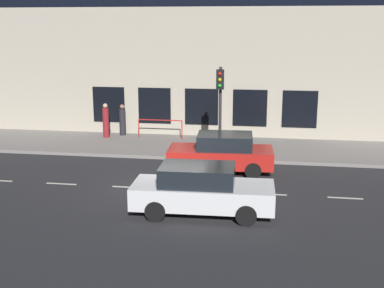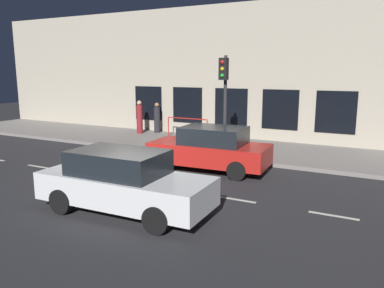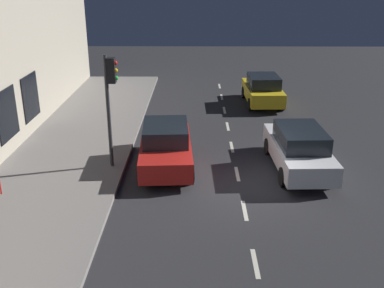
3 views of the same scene
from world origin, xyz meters
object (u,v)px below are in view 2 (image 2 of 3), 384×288
Objects in this scene: parked_car_3 at (124,182)px; parked_car_0 at (210,149)px; pedestrian_1 at (140,118)px; pedestrian_0 at (157,119)px; traffic_light at (224,86)px.

parked_car_0 is at bearing 175.83° from parked_car_3.
pedestrian_0 is at bearing 67.69° from pedestrian_1.
parked_car_3 is at bearing 174.34° from parked_car_0.
parked_car_3 is 11.41m from pedestrian_1.
pedestrian_1 is at bearing 50.15° from parked_car_0.
pedestrian_1 is at bearing -148.40° from parked_car_3.
traffic_light is at bearing 64.99° from pedestrian_0.
traffic_light is at bearing -2.06° from pedestrian_1.
traffic_light is at bearing 178.82° from parked_car_3.
traffic_light reaches higher than pedestrian_1.
parked_car_3 is at bearing 37.29° from pedestrian_0.
pedestrian_0 is (10.19, 5.60, 0.13)m from parked_car_3.
parked_car_3 is 2.53× the size of pedestrian_1.
parked_car_0 is 8.06m from pedestrian_1.
pedestrian_0 is 0.92× the size of pedestrian_1.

